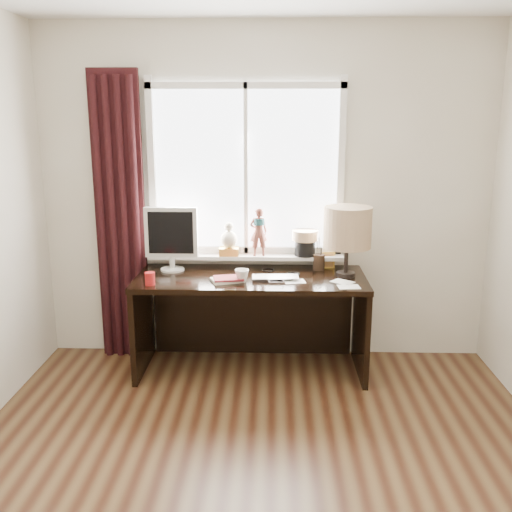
{
  "coord_description": "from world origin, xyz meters",
  "views": [
    {
      "loc": [
        0.07,
        -2.43,
        1.91
      ],
      "look_at": [
        -0.05,
        1.25,
        1.0
      ],
      "focal_mm": 40.0,
      "sensor_mm": 36.0,
      "label": 1
    }
  ],
  "objects_px": {
    "red_cup": "(150,279)",
    "monitor": "(171,235)",
    "table_lamp": "(347,228)",
    "mug": "(242,275)",
    "laptop": "(276,278)",
    "desk": "(251,303)"
  },
  "relations": [
    {
      "from": "red_cup",
      "to": "monitor",
      "type": "height_order",
      "value": "monitor"
    },
    {
      "from": "red_cup",
      "to": "monitor",
      "type": "bearing_deg",
      "value": 76.96
    },
    {
      "from": "monitor",
      "to": "table_lamp",
      "type": "relative_size",
      "value": 0.94
    },
    {
      "from": "mug",
      "to": "red_cup",
      "type": "height_order",
      "value": "mug"
    },
    {
      "from": "mug",
      "to": "table_lamp",
      "type": "bearing_deg",
      "value": 12.98
    },
    {
      "from": "laptop",
      "to": "red_cup",
      "type": "relative_size",
      "value": 3.71
    },
    {
      "from": "red_cup",
      "to": "desk",
      "type": "relative_size",
      "value": 0.05
    },
    {
      "from": "mug",
      "to": "table_lamp",
      "type": "height_order",
      "value": "table_lamp"
    },
    {
      "from": "desk",
      "to": "table_lamp",
      "type": "distance_m",
      "value": 0.93
    },
    {
      "from": "laptop",
      "to": "desk",
      "type": "xyz_separation_m",
      "value": [
        -0.18,
        0.18,
        -0.26
      ]
    },
    {
      "from": "desk",
      "to": "table_lamp",
      "type": "bearing_deg",
      "value": -5.65
    },
    {
      "from": "monitor",
      "to": "table_lamp",
      "type": "distance_m",
      "value": 1.32
    },
    {
      "from": "mug",
      "to": "laptop",
      "type": "bearing_deg",
      "value": 15.96
    },
    {
      "from": "laptop",
      "to": "mug",
      "type": "distance_m",
      "value": 0.26
    },
    {
      "from": "table_lamp",
      "to": "monitor",
      "type": "bearing_deg",
      "value": 174.84
    },
    {
      "from": "laptop",
      "to": "table_lamp",
      "type": "bearing_deg",
      "value": 9.0
    },
    {
      "from": "laptop",
      "to": "red_cup",
      "type": "bearing_deg",
      "value": -172.11
    },
    {
      "from": "mug",
      "to": "desk",
      "type": "bearing_deg",
      "value": 76.46
    },
    {
      "from": "red_cup",
      "to": "table_lamp",
      "type": "relative_size",
      "value": 0.18
    },
    {
      "from": "desk",
      "to": "table_lamp",
      "type": "xyz_separation_m",
      "value": [
        0.7,
        -0.07,
        0.61
      ]
    },
    {
      "from": "mug",
      "to": "monitor",
      "type": "xyz_separation_m",
      "value": [
        -0.55,
        0.29,
        0.23
      ]
    },
    {
      "from": "table_lamp",
      "to": "laptop",
      "type": "bearing_deg",
      "value": -168.45
    }
  ]
}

